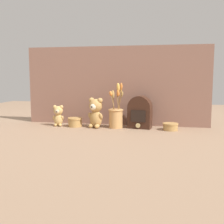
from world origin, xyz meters
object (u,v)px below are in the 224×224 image
object	(u,v)px
teddy_bear_large	(96,112)
decorative_tin_short	(75,122)
teddy_bear_medium	(58,115)
flower_vase	(116,115)
vintage_radio	(140,112)
decorative_tin_tall	(170,127)

from	to	relation	value
teddy_bear_large	decorative_tin_short	xyz separation A→B (m)	(-0.17, 0.01, -0.08)
teddy_bear_medium	flower_vase	bearing A→B (deg)	1.31
teddy_bear_medium	flower_vase	size ratio (longest dim) A/B	0.48
decorative_tin_short	teddy_bear_medium	bearing A→B (deg)	-179.98
flower_vase	vintage_radio	size ratio (longest dim) A/B	1.40
decorative_tin_tall	decorative_tin_short	size ratio (longest dim) A/B	1.01
decorative_tin_tall	decorative_tin_short	distance (m)	0.73
flower_vase	decorative_tin_tall	xyz separation A→B (m)	(0.41, -0.02, -0.07)
decorative_tin_short	decorative_tin_tall	bearing A→B (deg)	-0.43
vintage_radio	teddy_bear_large	bearing A→B (deg)	-172.44
teddy_bear_medium	flower_vase	xyz separation A→B (m)	(0.46, 0.01, 0.01)
teddy_bear_medium	decorative_tin_tall	xyz separation A→B (m)	(0.87, -0.01, -0.06)
flower_vase	teddy_bear_large	bearing A→B (deg)	-172.00
teddy_bear_large	teddy_bear_medium	distance (m)	0.31
teddy_bear_large	teddy_bear_medium	world-z (taller)	teddy_bear_large
teddy_bear_large	vintage_radio	bearing A→B (deg)	7.56
teddy_bear_large	decorative_tin_short	distance (m)	0.19
vintage_radio	decorative_tin_short	distance (m)	0.51
vintage_radio	decorative_tin_tall	xyz separation A→B (m)	(0.23, -0.04, -0.09)
vintage_radio	decorative_tin_short	bearing A→B (deg)	-176.23
teddy_bear_large	flower_vase	xyz separation A→B (m)	(0.15, 0.02, -0.02)
decorative_tin_tall	flower_vase	bearing A→B (deg)	177.75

